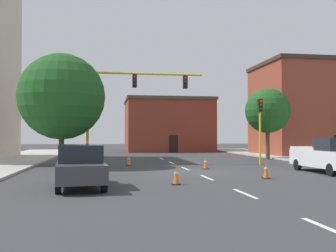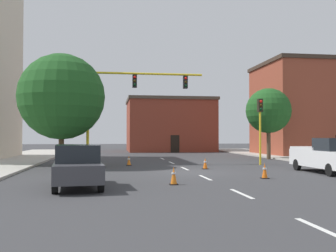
{
  "view_description": "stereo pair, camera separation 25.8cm",
  "coord_description": "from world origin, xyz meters",
  "px_view_note": "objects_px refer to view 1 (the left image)",
  "views": [
    {
      "loc": [
        -4.98,
        -22.17,
        2.11
      ],
      "look_at": [
        -0.54,
        6.27,
        2.83
      ],
      "focal_mm": 41.72,
      "sensor_mm": 36.0,
      "label": 1
    },
    {
      "loc": [
        -4.72,
        -22.21,
        2.11
      ],
      "look_at": [
        -0.54,
        6.27,
        2.83
      ],
      "focal_mm": 41.72,
      "sensor_mm": 36.0,
      "label": 2
    }
  ],
  "objects_px": {
    "tree_right_mid": "(268,111)",
    "sedan_dark_gray_near_left": "(80,166)",
    "traffic_signal_gantry": "(105,134)",
    "traffic_cone_roadside_b": "(129,160)",
    "pickup_truck_white": "(328,156)",
    "traffic_cone_roadside_a": "(206,163)",
    "tree_left_near": "(62,97)",
    "traffic_cone_roadside_c": "(266,171)",
    "traffic_light_pole_right": "(260,116)",
    "traffic_cone_roadside_d": "(176,176)"
  },
  "relations": [
    {
      "from": "traffic_cone_roadside_c",
      "to": "traffic_signal_gantry",
      "type": "bearing_deg",
      "value": 126.98
    },
    {
      "from": "tree_left_near",
      "to": "traffic_cone_roadside_c",
      "type": "xyz_separation_m",
      "value": [
        10.83,
        -8.76,
        -4.38
      ]
    },
    {
      "from": "sedan_dark_gray_near_left",
      "to": "traffic_cone_roadside_d",
      "type": "height_order",
      "value": "sedan_dark_gray_near_left"
    },
    {
      "from": "traffic_signal_gantry",
      "to": "traffic_cone_roadside_b",
      "type": "height_order",
      "value": "traffic_signal_gantry"
    },
    {
      "from": "traffic_cone_roadside_a",
      "to": "traffic_cone_roadside_d",
      "type": "height_order",
      "value": "traffic_cone_roadside_d"
    },
    {
      "from": "tree_right_mid",
      "to": "traffic_cone_roadside_b",
      "type": "bearing_deg",
      "value": -156.34
    },
    {
      "from": "tree_left_near",
      "to": "traffic_cone_roadside_b",
      "type": "xyz_separation_m",
      "value": [
        4.59,
        0.78,
        -4.41
      ]
    },
    {
      "from": "sedan_dark_gray_near_left",
      "to": "traffic_cone_roadside_a",
      "type": "height_order",
      "value": "sedan_dark_gray_near_left"
    },
    {
      "from": "pickup_truck_white",
      "to": "sedan_dark_gray_near_left",
      "type": "relative_size",
      "value": 1.16
    },
    {
      "from": "sedan_dark_gray_near_left",
      "to": "pickup_truck_white",
      "type": "bearing_deg",
      "value": 17.41
    },
    {
      "from": "tree_right_mid",
      "to": "sedan_dark_gray_near_left",
      "type": "distance_m",
      "value": 23.41
    },
    {
      "from": "traffic_cone_roadside_b",
      "to": "traffic_cone_roadside_d",
      "type": "xyz_separation_m",
      "value": [
        1.41,
        -11.27,
        0.03
      ]
    },
    {
      "from": "pickup_truck_white",
      "to": "traffic_cone_roadside_a",
      "type": "distance_m",
      "value": 7.24
    },
    {
      "from": "sedan_dark_gray_near_left",
      "to": "traffic_cone_roadside_a",
      "type": "relative_size",
      "value": 6.51
    },
    {
      "from": "traffic_cone_roadside_b",
      "to": "traffic_cone_roadside_c",
      "type": "xyz_separation_m",
      "value": [
        6.24,
        -9.53,
        0.03
      ]
    },
    {
      "from": "tree_right_mid",
      "to": "traffic_cone_roadside_c",
      "type": "xyz_separation_m",
      "value": [
        -6.6,
        -15.16,
        -3.99
      ]
    },
    {
      "from": "traffic_light_pole_right",
      "to": "tree_right_mid",
      "type": "bearing_deg",
      "value": 62.59
    },
    {
      "from": "traffic_cone_roadside_c",
      "to": "traffic_cone_roadside_b",
      "type": "bearing_deg",
      "value": 123.2
    },
    {
      "from": "tree_right_mid",
      "to": "traffic_signal_gantry",
      "type": "bearing_deg",
      "value": -162.54
    },
    {
      "from": "tree_left_near",
      "to": "traffic_cone_roadside_b",
      "type": "relative_size",
      "value": 10.63
    },
    {
      "from": "traffic_light_pole_right",
      "to": "pickup_truck_white",
      "type": "relative_size",
      "value": 0.89
    },
    {
      "from": "tree_right_mid",
      "to": "tree_left_near",
      "type": "bearing_deg",
      "value": -159.83
    },
    {
      "from": "sedan_dark_gray_near_left",
      "to": "traffic_cone_roadside_b",
      "type": "relative_size",
      "value": 6.46
    },
    {
      "from": "pickup_truck_white",
      "to": "traffic_cone_roadside_b",
      "type": "relative_size",
      "value": 7.49
    },
    {
      "from": "tree_right_mid",
      "to": "pickup_truck_white",
      "type": "distance_m",
      "value": 13.57
    },
    {
      "from": "traffic_signal_gantry",
      "to": "tree_right_mid",
      "type": "bearing_deg",
      "value": 17.46
    },
    {
      "from": "traffic_signal_gantry",
      "to": "tree_left_near",
      "type": "height_order",
      "value": "tree_left_near"
    },
    {
      "from": "pickup_truck_white",
      "to": "traffic_cone_roadside_c",
      "type": "bearing_deg",
      "value": -154.93
    },
    {
      "from": "traffic_cone_roadside_c",
      "to": "pickup_truck_white",
      "type": "bearing_deg",
      "value": 25.07
    },
    {
      "from": "traffic_signal_gantry",
      "to": "traffic_cone_roadside_d",
      "type": "xyz_separation_m",
      "value": [
        3.14,
        -12.32,
        -1.88
      ]
    },
    {
      "from": "tree_left_near",
      "to": "traffic_cone_roadside_b",
      "type": "distance_m",
      "value": 6.41
    },
    {
      "from": "tree_right_mid",
      "to": "traffic_cone_roadside_a",
      "type": "xyz_separation_m",
      "value": [
        -8.18,
        -9.36,
        -4.02
      ]
    },
    {
      "from": "traffic_signal_gantry",
      "to": "pickup_truck_white",
      "type": "bearing_deg",
      "value": -33.67
    },
    {
      "from": "sedan_dark_gray_near_left",
      "to": "traffic_cone_roadside_d",
      "type": "relative_size",
      "value": 5.99
    },
    {
      "from": "traffic_signal_gantry",
      "to": "sedan_dark_gray_near_left",
      "type": "bearing_deg",
      "value": -94.07
    },
    {
      "from": "tree_left_near",
      "to": "traffic_cone_roadside_c",
      "type": "height_order",
      "value": "tree_left_near"
    },
    {
      "from": "traffic_light_pole_right",
      "to": "tree_left_near",
      "type": "height_order",
      "value": "tree_left_near"
    },
    {
      "from": "traffic_cone_roadside_a",
      "to": "traffic_cone_roadside_b",
      "type": "height_order",
      "value": "traffic_cone_roadside_b"
    },
    {
      "from": "pickup_truck_white",
      "to": "sedan_dark_gray_near_left",
      "type": "bearing_deg",
      "value": -162.59
    },
    {
      "from": "tree_left_near",
      "to": "traffic_cone_roadside_a",
      "type": "height_order",
      "value": "tree_left_near"
    },
    {
      "from": "sedan_dark_gray_near_left",
      "to": "traffic_cone_roadside_b",
      "type": "xyz_separation_m",
      "value": [
        2.63,
        11.6,
        -0.53
      ]
    },
    {
      "from": "traffic_cone_roadside_b",
      "to": "traffic_cone_roadside_d",
      "type": "height_order",
      "value": "traffic_cone_roadside_d"
    },
    {
      "from": "traffic_cone_roadside_c",
      "to": "sedan_dark_gray_near_left",
      "type": "bearing_deg",
      "value": -166.9
    },
    {
      "from": "traffic_signal_gantry",
      "to": "traffic_cone_roadside_a",
      "type": "height_order",
      "value": "traffic_signal_gantry"
    },
    {
      "from": "traffic_signal_gantry",
      "to": "tree_left_near",
      "type": "relative_size",
      "value": 1.23
    },
    {
      "from": "tree_left_near",
      "to": "traffic_cone_roadside_d",
      "type": "distance_m",
      "value": 12.86
    },
    {
      "from": "traffic_signal_gantry",
      "to": "sedan_dark_gray_near_left",
      "type": "height_order",
      "value": "traffic_signal_gantry"
    },
    {
      "from": "traffic_light_pole_right",
      "to": "tree_left_near",
      "type": "bearing_deg",
      "value": 179.56
    },
    {
      "from": "tree_left_near",
      "to": "traffic_cone_roadside_a",
      "type": "distance_m",
      "value": 10.66
    },
    {
      "from": "traffic_signal_gantry",
      "to": "traffic_cone_roadside_a",
      "type": "bearing_deg",
      "value": -36.79
    }
  ]
}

